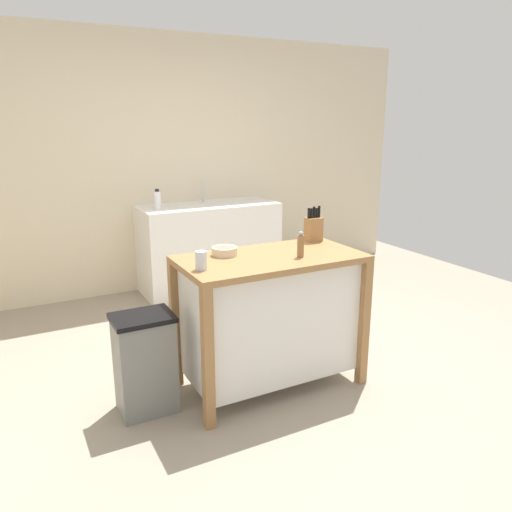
% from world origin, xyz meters
% --- Properties ---
extents(ground_plane, '(6.81, 6.81, 0.00)m').
position_xyz_m(ground_plane, '(0.00, 0.00, 0.00)').
color(ground_plane, gray).
rests_on(ground_plane, ground).
extents(wall_back, '(5.81, 0.10, 2.60)m').
position_xyz_m(wall_back, '(0.00, 2.33, 1.30)').
color(wall_back, beige).
rests_on(wall_back, ground).
extents(kitchen_island, '(1.18, 0.63, 0.91)m').
position_xyz_m(kitchen_island, '(-0.07, -0.06, 0.51)').
color(kitchen_island, '#9E7042').
rests_on(kitchen_island, ground).
extents(knife_block, '(0.11, 0.09, 0.25)m').
position_xyz_m(knife_block, '(0.40, 0.15, 1.00)').
color(knife_block, '#9E7042').
rests_on(knife_block, kitchen_island).
extents(bowl_ceramic_wide, '(0.17, 0.17, 0.05)m').
position_xyz_m(bowl_ceramic_wide, '(-0.33, 0.09, 0.94)').
color(bowl_ceramic_wide, beige).
rests_on(bowl_ceramic_wide, kitchen_island).
extents(drinking_cup, '(0.07, 0.07, 0.11)m').
position_xyz_m(drinking_cup, '(-0.58, -0.14, 0.96)').
color(drinking_cup, silver).
rests_on(drinking_cup, kitchen_island).
extents(pepper_grinder, '(0.04, 0.04, 0.17)m').
position_xyz_m(pepper_grinder, '(0.08, -0.18, 0.99)').
color(pepper_grinder, olive).
rests_on(pepper_grinder, kitchen_island).
extents(trash_bin, '(0.36, 0.28, 0.63)m').
position_xyz_m(trash_bin, '(-0.90, 0.01, 0.32)').
color(trash_bin, slate).
rests_on(trash_bin, ground).
extents(sink_counter, '(1.43, 0.60, 0.91)m').
position_xyz_m(sink_counter, '(0.34, 1.98, 0.46)').
color(sink_counter, white).
rests_on(sink_counter, ground).
extents(sink_faucet, '(0.02, 0.02, 0.22)m').
position_xyz_m(sink_faucet, '(0.34, 2.12, 1.02)').
color(sink_faucet, '#B7BCC1').
rests_on(sink_faucet, sink_counter).
extents(bottle_spray_cleaner, '(0.07, 0.07, 0.19)m').
position_xyz_m(bottle_spray_cleaner, '(-0.20, 1.97, 1.00)').
color(bottle_spray_cleaner, white).
rests_on(bottle_spray_cleaner, sink_counter).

